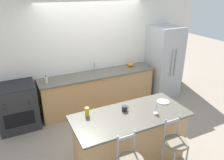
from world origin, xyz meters
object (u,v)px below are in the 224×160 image
object	(u,v)px
refrigerator	(163,62)
tumbler_cup	(87,112)
dinner_plate	(163,102)
pumpkin_decoration	(131,64)
coffee_mug	(125,108)
soap_bottle	(46,80)
bar_stool_far	(175,149)
oven_range	(17,106)
wine_glass	(156,105)

from	to	relation	value
refrigerator	tumbler_cup	size ratio (longest dim) A/B	12.90
dinner_plate	pumpkin_decoration	xyz separation A→B (m)	(0.45, 1.91, 0.03)
coffee_mug	pumpkin_decoration	distance (m)	2.24
dinner_plate	pumpkin_decoration	size ratio (longest dim) A/B	1.65
dinner_plate	soap_bottle	world-z (taller)	soap_bottle
bar_stool_far	tumbler_cup	world-z (taller)	tumbler_cup
refrigerator	oven_range	distance (m)	3.74
wine_glass	pumpkin_decoration	size ratio (longest dim) A/B	1.43
dinner_plate	coffee_mug	xyz separation A→B (m)	(-0.76, 0.04, 0.04)
oven_range	coffee_mug	world-z (taller)	coffee_mug
pumpkin_decoration	tumbler_cup	bearing A→B (deg)	-136.11
tumbler_cup	refrigerator	bearing A→B (deg)	30.14
soap_bottle	tumbler_cup	bearing A→B (deg)	-78.23
bar_stool_far	dinner_plate	size ratio (longest dim) A/B	4.64
dinner_plate	refrigerator	bearing A→B (deg)	52.07
oven_range	bar_stool_far	bearing A→B (deg)	-51.57
bar_stool_far	pumpkin_decoration	size ratio (longest dim) A/B	7.68
refrigerator	wine_glass	size ratio (longest dim) A/B	9.62
tumbler_cup	wine_glass	bearing A→B (deg)	-21.57
pumpkin_decoration	oven_range	bearing A→B (deg)	-177.37
oven_range	coffee_mug	size ratio (longest dim) A/B	8.08
wine_glass	coffee_mug	size ratio (longest dim) A/B	1.64
refrigerator	coffee_mug	size ratio (longest dim) A/B	15.73
oven_range	bar_stool_far	size ratio (longest dim) A/B	0.92
dinner_plate	wine_glass	bearing A→B (deg)	-145.14
dinner_plate	coffee_mug	size ratio (longest dim) A/B	1.90
refrigerator	wine_glass	xyz separation A→B (m)	(-1.71, -1.99, 0.11)
dinner_plate	soap_bottle	bearing A→B (deg)	133.65
refrigerator	oven_range	xyz separation A→B (m)	(-3.72, 0.04, -0.46)
wine_glass	tumbler_cup	world-z (taller)	wine_glass
pumpkin_decoration	soap_bottle	world-z (taller)	soap_bottle
refrigerator	dinner_plate	distance (m)	2.22
coffee_mug	tumbler_cup	world-z (taller)	tumbler_cup
soap_bottle	bar_stool_far	bearing A→B (deg)	-61.70
refrigerator	soap_bottle	world-z (taller)	refrigerator
oven_range	dinner_plate	xyz separation A→B (m)	(2.35, -1.79, 0.44)
wine_glass	tumbler_cup	bearing A→B (deg)	158.43
oven_range	wine_glass	size ratio (longest dim) A/B	4.94
refrigerator	dinner_plate	size ratio (longest dim) A/B	8.30
pumpkin_decoration	soap_bottle	size ratio (longest dim) A/B	0.82
oven_range	tumbler_cup	world-z (taller)	tumbler_cup
bar_stool_far	coffee_mug	distance (m)	0.97
pumpkin_decoration	soap_bottle	xyz separation A→B (m)	(-2.16, -0.13, 0.02)
coffee_mug	soap_bottle	size ratio (longest dim) A/B	0.71
soap_bottle	dinner_plate	bearing A→B (deg)	-46.35
dinner_plate	soap_bottle	distance (m)	2.47
wine_glass	soap_bottle	bearing A→B (deg)	123.86
coffee_mug	pumpkin_decoration	size ratio (longest dim) A/B	0.87
refrigerator	bar_stool_far	world-z (taller)	refrigerator
coffee_mug	pumpkin_decoration	bearing A→B (deg)	57.11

